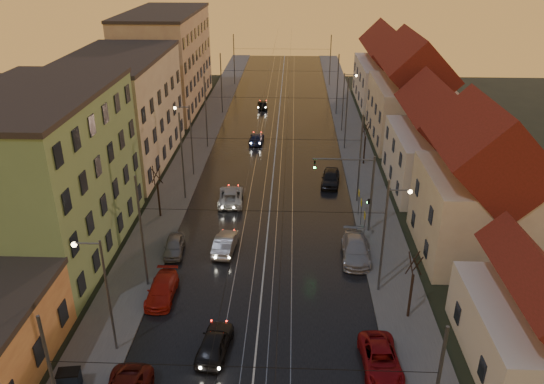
# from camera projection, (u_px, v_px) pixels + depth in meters

# --- Properties ---
(ground) EXTENTS (160.00, 160.00, 0.00)m
(ground) POSITION_uv_depth(u_px,v_px,m) (253.00, 378.00, 31.37)
(ground) COLOR black
(ground) RESTS_ON ground
(road) EXTENTS (16.00, 120.00, 0.04)m
(road) POSITION_uv_depth(u_px,v_px,m) (276.00, 145.00, 67.56)
(road) COLOR black
(road) RESTS_ON ground
(sidewalk_left) EXTENTS (4.00, 120.00, 0.15)m
(sidewalk_left) POSITION_uv_depth(u_px,v_px,m) (198.00, 144.00, 67.90)
(sidewalk_left) COLOR #4C4C4C
(sidewalk_left) RESTS_ON ground
(sidewalk_right) EXTENTS (4.00, 120.00, 0.15)m
(sidewalk_right) POSITION_uv_depth(u_px,v_px,m) (355.00, 146.00, 67.17)
(sidewalk_right) COLOR #4C4C4C
(sidewalk_right) RESTS_ON ground
(tram_rail_0) EXTENTS (0.06, 120.00, 0.03)m
(tram_rail_0) POSITION_uv_depth(u_px,v_px,m) (259.00, 145.00, 67.62)
(tram_rail_0) COLOR gray
(tram_rail_0) RESTS_ON road
(tram_rail_1) EXTENTS (0.06, 120.00, 0.03)m
(tram_rail_1) POSITION_uv_depth(u_px,v_px,m) (270.00, 145.00, 67.57)
(tram_rail_1) COLOR gray
(tram_rail_1) RESTS_ON road
(tram_rail_2) EXTENTS (0.06, 120.00, 0.03)m
(tram_rail_2) POSITION_uv_depth(u_px,v_px,m) (282.00, 145.00, 67.52)
(tram_rail_2) COLOR gray
(tram_rail_2) RESTS_ON road
(tram_rail_3) EXTENTS (0.06, 120.00, 0.03)m
(tram_rail_3) POSITION_uv_depth(u_px,v_px,m) (293.00, 145.00, 67.46)
(tram_rail_3) COLOR gray
(tram_rail_3) RESTS_ON road
(apartment_left_1) EXTENTS (10.00, 18.00, 13.00)m
(apartment_left_1) POSITION_uv_depth(u_px,v_px,m) (45.00, 178.00, 41.92)
(apartment_left_1) COLOR #6B915C
(apartment_left_1) RESTS_ON ground
(apartment_left_2) EXTENTS (10.00, 20.00, 12.00)m
(apartment_left_2) POSITION_uv_depth(u_px,v_px,m) (121.00, 112.00, 60.23)
(apartment_left_2) COLOR tan
(apartment_left_2) RESTS_ON ground
(apartment_left_3) EXTENTS (10.00, 24.00, 14.00)m
(apartment_left_3) POSITION_uv_depth(u_px,v_px,m) (167.00, 61.00, 81.53)
(apartment_left_3) COLOR #9E7E65
(apartment_left_3) RESTS_ON ground
(house_right_0) EXTENTS (8.16, 10.20, 5.80)m
(house_right_0) POSITION_uv_depth(u_px,v_px,m) (542.00, 324.00, 31.32)
(house_right_0) COLOR silver
(house_right_0) RESTS_ON ground
(house_right_1) EXTENTS (8.67, 10.20, 10.80)m
(house_right_1) POSITION_uv_depth(u_px,v_px,m) (480.00, 192.00, 42.01)
(house_right_1) COLOR beige
(house_right_1) RESTS_ON ground
(house_right_2) EXTENTS (9.18, 12.24, 9.20)m
(house_right_2) POSITION_uv_depth(u_px,v_px,m) (438.00, 145.00, 54.12)
(house_right_2) COLOR silver
(house_right_2) RESTS_ON ground
(house_right_3) EXTENTS (9.18, 14.28, 11.50)m
(house_right_3) POSITION_uv_depth(u_px,v_px,m) (411.00, 96.00, 67.20)
(house_right_3) COLOR beige
(house_right_3) RESTS_ON ground
(house_right_4) EXTENTS (9.18, 16.32, 10.00)m
(house_right_4) POSITION_uv_depth(u_px,v_px,m) (388.00, 71.00, 83.82)
(house_right_4) COLOR silver
(house_right_4) RESTS_ON ground
(catenary_pole_l_1) EXTENTS (0.16, 0.16, 9.00)m
(catenary_pole_l_1) POSITION_uv_depth(u_px,v_px,m) (142.00, 234.00, 37.92)
(catenary_pole_l_1) COLOR #595B60
(catenary_pole_l_1) RESTS_ON ground
(catenary_pole_r_1) EXTENTS (0.16, 0.16, 9.00)m
(catenary_pole_r_1) POSITION_uv_depth(u_px,v_px,m) (383.00, 238.00, 37.29)
(catenary_pole_r_1) COLOR #595B60
(catenary_pole_r_1) RESTS_ON ground
(catenary_pole_l_2) EXTENTS (0.16, 0.16, 9.00)m
(catenary_pole_l_2) POSITION_uv_depth(u_px,v_px,m) (182.00, 157.00, 51.49)
(catenary_pole_l_2) COLOR #595B60
(catenary_pole_l_2) RESTS_ON ground
(catenary_pole_r_2) EXTENTS (0.16, 0.16, 9.00)m
(catenary_pole_r_2) POSITION_uv_depth(u_px,v_px,m) (360.00, 160.00, 50.87)
(catenary_pole_r_2) COLOR #595B60
(catenary_pole_r_2) RESTS_ON ground
(catenary_pole_l_3) EXTENTS (0.16, 0.16, 9.00)m
(catenary_pole_l_3) POSITION_uv_depth(u_px,v_px,m) (206.00, 113.00, 65.07)
(catenary_pole_l_3) COLOR #595B60
(catenary_pole_l_3) RESTS_ON ground
(catenary_pole_r_3) EXTENTS (0.16, 0.16, 9.00)m
(catenary_pole_r_3) POSITION_uv_depth(u_px,v_px,m) (346.00, 115.00, 64.44)
(catenary_pole_r_3) COLOR #595B60
(catenary_pole_r_3) RESTS_ON ground
(catenary_pole_l_4) EXTENTS (0.16, 0.16, 9.00)m
(catenary_pole_l_4) POSITION_uv_depth(u_px,v_px,m) (221.00, 84.00, 78.64)
(catenary_pole_l_4) COLOR #595B60
(catenary_pole_l_4) RESTS_ON ground
(catenary_pole_r_4) EXTENTS (0.16, 0.16, 9.00)m
(catenary_pole_r_4) POSITION_uv_depth(u_px,v_px,m) (337.00, 85.00, 78.02)
(catenary_pole_r_4) COLOR #595B60
(catenary_pole_r_4) RESTS_ON ground
(catenary_pole_l_5) EXTENTS (0.16, 0.16, 9.00)m
(catenary_pole_l_5) POSITION_uv_depth(u_px,v_px,m) (234.00, 60.00, 94.93)
(catenary_pole_l_5) COLOR #595B60
(catenary_pole_l_5) RESTS_ON ground
(catenary_pole_r_5) EXTENTS (0.16, 0.16, 9.00)m
(catenary_pole_r_5) POSITION_uv_depth(u_px,v_px,m) (330.00, 61.00, 94.31)
(catenary_pole_r_5) COLOR #595B60
(catenary_pole_r_5) RESTS_ON ground
(street_lamp_0) EXTENTS (1.75, 0.32, 8.00)m
(street_lamp_0) POSITION_uv_depth(u_px,v_px,m) (102.00, 286.00, 31.44)
(street_lamp_0) COLOR #595B60
(street_lamp_0) RESTS_ON ground
(street_lamp_1) EXTENTS (1.75, 0.32, 8.00)m
(street_lamp_1) POSITION_uv_depth(u_px,v_px,m) (389.00, 227.00, 38.01)
(street_lamp_1) COLOR #595B60
(street_lamp_1) RESTS_ON ground
(street_lamp_2) EXTENTS (1.75, 0.32, 8.00)m
(street_lamp_2) POSITION_uv_depth(u_px,v_px,m) (188.00, 134.00, 56.78)
(street_lamp_2) COLOR #595B60
(street_lamp_2) RESTS_ON ground
(street_lamp_3) EXTENTS (1.75, 0.32, 8.00)m
(street_lamp_3) POSITION_uv_depth(u_px,v_px,m) (346.00, 97.00, 70.60)
(street_lamp_3) COLOR #595B60
(street_lamp_3) RESTS_ON ground
(traffic_light_mast) EXTENTS (5.30, 0.32, 7.20)m
(traffic_light_mast) POSITION_uv_depth(u_px,v_px,m) (361.00, 185.00, 45.41)
(traffic_light_mast) COLOR #595B60
(traffic_light_mast) RESTS_ON ground
(bare_tree_0) EXTENTS (1.09, 1.09, 5.11)m
(bare_tree_0) POSITION_uv_depth(u_px,v_px,m) (158.00, 193.00, 48.78)
(bare_tree_0) COLOR black
(bare_tree_0) RESTS_ON ground
(bare_tree_1) EXTENTS (1.09, 1.09, 5.11)m
(bare_tree_1) POSITION_uv_depth(u_px,v_px,m) (412.00, 288.00, 35.37)
(bare_tree_1) COLOR black
(bare_tree_1) RESTS_ON ground
(bare_tree_2) EXTENTS (1.09, 1.09, 5.11)m
(bare_tree_2) POSITION_uv_depth(u_px,v_px,m) (365.00, 144.00, 60.71)
(bare_tree_2) COLOR black
(bare_tree_2) RESTS_ON ground
(driving_car_0) EXTENTS (2.25, 4.53, 1.48)m
(driving_car_0) POSITION_uv_depth(u_px,v_px,m) (214.00, 343.00, 33.02)
(driving_car_0) COLOR black
(driving_car_0) RESTS_ON ground
(driving_car_1) EXTENTS (1.90, 4.57, 1.47)m
(driving_car_1) POSITION_uv_depth(u_px,v_px,m) (225.00, 243.00, 44.08)
(driving_car_1) COLOR gray
(driving_car_1) RESTS_ON ground
(driving_car_2) EXTENTS (2.66, 5.24, 1.42)m
(driving_car_2) POSITION_uv_depth(u_px,v_px,m) (231.00, 196.00, 52.40)
(driving_car_2) COLOR #BCBCBC
(driving_car_2) RESTS_ON ground
(driving_car_3) EXTENTS (1.88, 4.27, 1.22)m
(driving_car_3) POSITION_uv_depth(u_px,v_px,m) (256.00, 138.00, 68.28)
(driving_car_3) COLOR #171F45
(driving_car_3) RESTS_ON ground
(driving_car_4) EXTENTS (1.85, 3.85, 1.27)m
(driving_car_4) POSITION_uv_depth(u_px,v_px,m) (262.00, 104.00, 82.63)
(driving_car_4) COLOR black
(driving_car_4) RESTS_ON ground
(parked_left_2) EXTENTS (1.90, 4.59, 1.33)m
(parked_left_2) POSITION_uv_depth(u_px,v_px,m) (162.00, 290.00, 38.25)
(parked_left_2) COLOR #AD1C11
(parked_left_2) RESTS_ON ground
(parked_left_3) EXTENTS (1.84, 3.88, 1.28)m
(parked_left_3) POSITION_uv_depth(u_px,v_px,m) (174.00, 246.00, 43.85)
(parked_left_3) COLOR gray
(parked_left_3) RESTS_ON ground
(parked_right_0) EXTENTS (2.40, 4.88, 1.33)m
(parked_right_0) POSITION_uv_depth(u_px,v_px,m) (381.00, 359.00, 31.81)
(parked_right_0) COLOR maroon
(parked_right_0) RESTS_ON ground
(parked_right_1) EXTENTS (2.41, 5.46, 1.56)m
(parked_right_1) POSITION_uv_depth(u_px,v_px,m) (356.00, 249.00, 43.06)
(parked_right_1) COLOR #A3A2A7
(parked_right_1) RESTS_ON ground
(parked_right_2) EXTENTS (2.38, 4.73, 1.55)m
(parked_right_2) POSITION_uv_depth(u_px,v_px,m) (330.00, 178.00, 56.29)
(parked_right_2) COLOR black
(parked_right_2) RESTS_ON ground
(dumpster) EXTENTS (1.30, 0.97, 1.10)m
(dumpster) POSITION_uv_depth(u_px,v_px,m) (70.00, 380.00, 30.26)
(dumpster) COLOR black
(dumpster) RESTS_ON sidewalk_left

